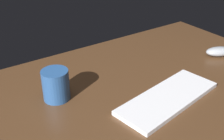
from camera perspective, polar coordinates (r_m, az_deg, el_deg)
The scene contains 4 objects.
desk at distance 91.44cm, azimuth 2.12°, elevation -6.48°, with size 140.00×84.00×2.00cm, color #4C301C.
keyboard at distance 92.13cm, azimuth 11.11°, elevation -5.48°, with size 36.26×13.45×1.43cm, color white.
computer_mouse at distance 125.59cm, azimuth 20.55°, elevation 3.48°, with size 11.26×5.66×3.75cm, color #999EA5.
coffee_mug at distance 90.65cm, azimuth -11.12°, elevation -2.92°, with size 8.44×8.44×9.88cm, color #28518C.
Camera 1 is at (-44.94, -59.54, 53.88)cm, focal length 45.96 mm.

